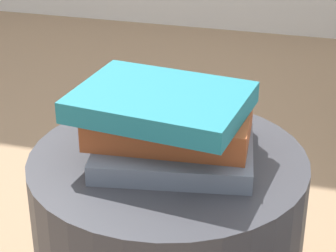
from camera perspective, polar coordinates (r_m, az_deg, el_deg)
book_slate at (r=1.03m, az=0.62°, el=-1.95°), size 0.27×0.24×0.03m
book_rust at (r=1.02m, az=0.05°, el=0.23°), size 0.26×0.17×0.05m
book_teal at (r=0.99m, az=-0.63°, el=2.12°), size 0.28×0.22×0.03m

